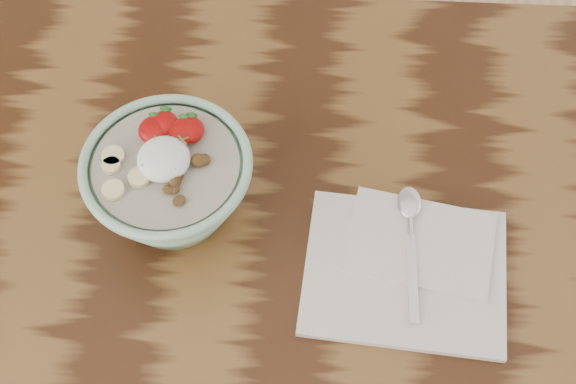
{
  "coord_description": "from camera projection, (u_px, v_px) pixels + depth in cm",
  "views": [
    {
      "loc": [
        1.54,
        -40.98,
        160.29
      ],
      "look_at": [
        -0.74,
        4.07,
        86.56
      ],
      "focal_mm": 50.0,
      "sensor_mm": 36.0,
      "label": 1
    }
  ],
  "objects": [
    {
      "name": "napkin",
      "position": [
        408.0,
        266.0,
        0.94
      ],
      "size": [
        24.87,
        21.32,
        1.44
      ],
      "rotation": [
        0.0,
        0.0,
        -0.08
      ],
      "color": "silver",
      "rests_on": "table"
    },
    {
      "name": "spoon",
      "position": [
        410.0,
        221.0,
        0.96
      ],
      "size": [
        3.05,
        17.84,
        0.93
      ],
      "rotation": [
        0.0,
        0.0,
        0.01
      ],
      "color": "silver",
      "rests_on": "napkin"
    },
    {
      "name": "table",
      "position": [
        292.0,
        305.0,
        1.02
      ],
      "size": [
        160.0,
        90.0,
        75.0
      ],
      "color": "#371C0D",
      "rests_on": "ground"
    },
    {
      "name": "breakfast_bowl",
      "position": [
        170.0,
        182.0,
        0.93
      ],
      "size": [
        19.58,
        19.58,
        13.34
      ],
      "rotation": [
        0.0,
        0.0,
        0.02
      ],
      "color": "#91C4A4",
      "rests_on": "table"
    }
  ]
}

